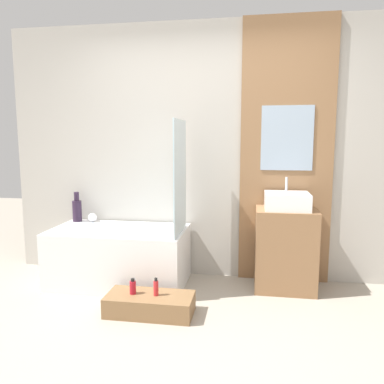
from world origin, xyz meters
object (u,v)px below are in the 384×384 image
(bottle_soap_primary, at_px, (133,287))
(bottle_soap_secondary, at_px, (156,288))
(vase_round_light, at_px, (93,217))
(wooden_step_bench, at_px, (150,304))
(sink, at_px, (287,201))
(vase_tall_dark, at_px, (77,209))
(bathtub, at_px, (120,256))

(bottle_soap_primary, distance_m, bottle_soap_secondary, 0.20)
(vase_round_light, height_order, bottle_soap_secondary, vase_round_light)
(wooden_step_bench, distance_m, bottle_soap_secondary, 0.16)
(bottle_soap_secondary, bearing_deg, vase_round_light, 136.76)
(wooden_step_bench, bearing_deg, sink, 32.44)
(sink, xyz_separation_m, vase_tall_dark, (-2.17, 0.14, -0.17))
(vase_tall_dark, xyz_separation_m, bottle_soap_primary, (0.89, -0.86, -0.47))
(vase_tall_dark, distance_m, vase_round_light, 0.19)
(vase_tall_dark, bearing_deg, vase_round_light, 0.45)
(vase_round_light, bearing_deg, bottle_soap_primary, -50.14)
(vase_tall_dark, bearing_deg, bathtub, -25.00)
(bathtub, distance_m, wooden_step_bench, 0.79)
(bottle_soap_primary, bearing_deg, wooden_step_bench, 0.00)
(sink, xyz_separation_m, bottle_soap_primary, (-1.28, -0.72, -0.64))
(wooden_step_bench, height_order, sink, sink)
(vase_tall_dark, relative_size, bottle_soap_primary, 2.42)
(vase_round_light, xyz_separation_m, bottle_soap_primary, (0.72, -0.86, -0.38))
(bathtub, distance_m, bottle_soap_primary, 0.69)
(bathtub, bearing_deg, wooden_step_bench, -51.62)
(vase_tall_dark, xyz_separation_m, bottle_soap_secondary, (1.09, -0.86, -0.46))
(bathtub, height_order, vase_round_light, vase_round_light)
(bathtub, xyz_separation_m, vase_tall_dark, (-0.56, 0.26, 0.41))
(bathtub, height_order, bottle_soap_secondary, bathtub)
(vase_round_light, distance_m, bottle_soap_secondary, 1.31)
(wooden_step_bench, height_order, vase_tall_dark, vase_tall_dark)
(sink, relative_size, vase_round_light, 4.37)
(sink, bearing_deg, wooden_step_bench, -147.56)
(bathtub, height_order, bottle_soap_primary, bathtub)
(bathtub, xyz_separation_m, wooden_step_bench, (0.48, -0.60, -0.20))
(sink, bearing_deg, vase_round_light, 176.01)
(bathtub, relative_size, vase_tall_dark, 4.15)
(bathtub, bearing_deg, bottle_soap_secondary, -48.60)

